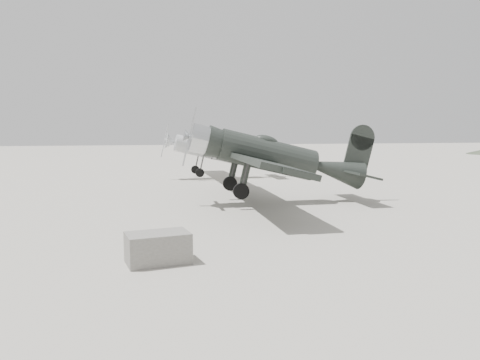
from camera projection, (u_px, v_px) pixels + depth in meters
name	position (u px, v px, depth m)	size (l,w,h in m)	color
ground	(301.00, 232.00, 16.50)	(160.00, 160.00, 0.00)	gray
lowwing_monoplane	(276.00, 158.00, 22.51)	(9.29, 12.87, 4.19)	black
highwing_monoplane	(219.00, 148.00, 33.48)	(8.54, 12.01, 3.42)	#ADB0B2
equipment_block	(158.00, 248.00, 12.71)	(1.67, 1.05, 0.84)	slate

